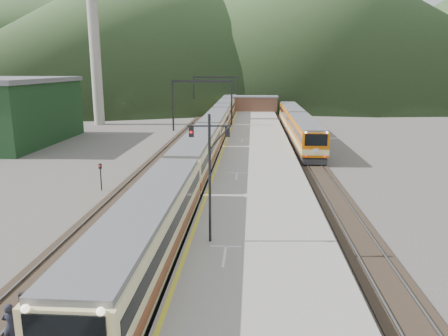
# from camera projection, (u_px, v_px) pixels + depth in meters

# --- Properties ---
(track_main) EXTENTS (2.60, 200.00, 0.23)m
(track_main) POSITION_uv_depth(u_px,v_px,m) (211.00, 148.00, 54.74)
(track_main) COLOR black
(track_main) RESTS_ON ground
(track_far) EXTENTS (2.60, 200.00, 0.23)m
(track_far) POSITION_uv_depth(u_px,v_px,m) (172.00, 147.00, 55.05)
(track_far) COLOR black
(track_far) RESTS_ON ground
(track_second) EXTENTS (2.60, 200.00, 0.23)m
(track_second) POSITION_uv_depth(u_px,v_px,m) (304.00, 149.00, 54.01)
(track_second) COLOR black
(track_second) RESTS_ON ground
(platform) EXTENTS (8.00, 100.00, 1.00)m
(platform) POSITION_uv_depth(u_px,v_px,m) (256.00, 148.00, 52.34)
(platform) COLOR gray
(platform) RESTS_ON ground
(gantry_near) EXTENTS (9.55, 0.25, 8.00)m
(gantry_near) POSITION_uv_depth(u_px,v_px,m) (202.00, 96.00, 68.24)
(gantry_near) COLOR black
(gantry_near) RESTS_ON ground
(gantry_far) EXTENTS (9.55, 0.25, 8.00)m
(gantry_far) POSITION_uv_depth(u_px,v_px,m) (215.00, 88.00, 92.54)
(gantry_far) COLOR black
(gantry_far) RESTS_ON ground
(warehouse) EXTENTS (14.50, 20.50, 8.60)m
(warehouse) POSITION_uv_depth(u_px,v_px,m) (1.00, 111.00, 57.48)
(warehouse) COLOR black
(warehouse) RESTS_ON ground
(smokestack) EXTENTS (1.80, 1.80, 30.00)m
(smokestack) POSITION_uv_depth(u_px,v_px,m) (94.00, 37.00, 74.12)
(smokestack) COLOR #9E998E
(smokestack) RESTS_ON ground
(station_shed) EXTENTS (9.40, 4.40, 3.10)m
(station_shed) POSITION_uv_depth(u_px,v_px,m) (255.00, 103.00, 90.75)
(station_shed) COLOR brown
(station_shed) RESTS_ON platform
(hill_a) EXTENTS (180.00, 180.00, 60.00)m
(hill_a) POSITION_uv_depth(u_px,v_px,m) (153.00, 21.00, 196.26)
(hill_a) COLOR #334A21
(hill_a) RESTS_ON ground
(hill_b) EXTENTS (220.00, 220.00, 75.00)m
(hill_b) POSITION_uv_depth(u_px,v_px,m) (301.00, 13.00, 229.02)
(hill_b) COLOR #334A21
(hill_b) RESTS_ON ground
(hill_d) EXTENTS (200.00, 200.00, 55.00)m
(hill_d) POSITION_uv_depth(u_px,v_px,m) (36.00, 35.00, 250.47)
(hill_d) COLOR #334A21
(hill_d) RESTS_ON ground
(main_train) EXTENTS (2.87, 98.38, 3.50)m
(main_train) POSITION_uv_depth(u_px,v_px,m) (215.00, 126.00, 60.01)
(main_train) COLOR beige
(main_train) RESTS_ON track_main
(second_train) EXTENTS (2.74, 37.38, 3.35)m
(second_train) POSITION_uv_depth(u_px,v_px,m) (297.00, 125.00, 62.21)
(second_train) COLOR #DA6305
(second_train) RESTS_ON track_second
(signal_mast) EXTENTS (2.20, 0.35, 6.73)m
(signal_mast) POSITION_uv_depth(u_px,v_px,m) (210.00, 165.00, 22.17)
(signal_mast) COLOR black
(signal_mast) RESTS_ON platform
(short_signal_a) EXTENTS (0.25, 0.20, 2.27)m
(short_signal_a) POSITION_uv_depth(u_px,v_px,m) (24.00, 314.00, 15.45)
(short_signal_a) COLOR black
(short_signal_a) RESTS_ON ground
(short_signal_b) EXTENTS (0.25, 0.20, 2.27)m
(short_signal_b) POSITION_uv_depth(u_px,v_px,m) (184.00, 149.00, 46.42)
(short_signal_b) COLOR black
(short_signal_b) RESTS_ON ground
(short_signal_c) EXTENTS (0.23, 0.17, 2.27)m
(short_signal_c) POSITION_uv_depth(u_px,v_px,m) (101.00, 173.00, 35.85)
(short_signal_c) COLOR black
(short_signal_c) RESTS_ON ground
(worker) EXTENTS (0.64, 0.43, 1.72)m
(worker) POSITION_uv_depth(u_px,v_px,m) (11.00, 325.00, 15.81)
(worker) COLOR black
(worker) RESTS_ON ground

